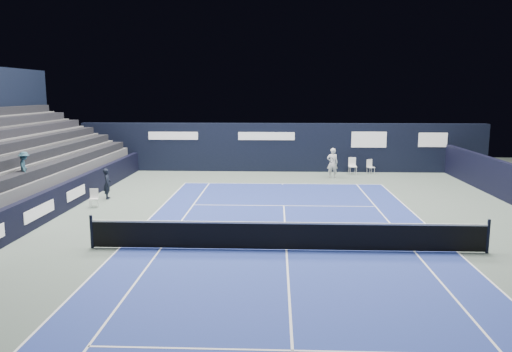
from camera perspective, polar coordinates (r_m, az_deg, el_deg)
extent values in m
plane|color=#505F57|center=(18.31, 3.38, -6.53)|extent=(48.00, 48.00, 0.00)
cube|color=navy|center=(16.40, 3.50, -8.45)|extent=(10.97, 23.77, 0.01)
cube|color=white|center=(31.67, 11.00, 1.06)|extent=(0.50, 0.48, 0.04)
cube|color=white|center=(31.84, 10.93, 1.63)|extent=(0.46, 0.07, 0.55)
cylinder|color=white|center=(31.94, 11.25, 0.69)|extent=(0.03, 0.03, 0.48)
cylinder|color=white|center=(31.85, 10.56, 0.68)|extent=(0.03, 0.03, 0.48)
cylinder|color=white|center=(31.58, 11.41, 0.58)|extent=(0.03, 0.03, 0.48)
cylinder|color=white|center=(31.49, 10.71, 0.58)|extent=(0.03, 0.03, 0.48)
cube|color=white|center=(31.84, 10.92, 1.79)|extent=(0.38, 0.12, 0.35)
cube|color=silver|center=(32.05, 12.99, 0.98)|extent=(0.52, 0.51, 0.04)
cube|color=silver|center=(32.16, 12.83, 1.46)|extent=(0.38, 0.19, 0.48)
cylinder|color=silver|center=(32.31, 13.07, 0.67)|extent=(0.02, 0.02, 0.42)
cylinder|color=silver|center=(32.12, 12.56, 0.63)|extent=(0.02, 0.02, 0.42)
cylinder|color=silver|center=(32.05, 13.40, 0.58)|extent=(0.02, 0.02, 0.42)
cylinder|color=silver|center=(31.85, 12.89, 0.55)|extent=(0.02, 0.02, 0.42)
cube|color=silver|center=(23.31, -18.06, -2.51)|extent=(0.42, 0.40, 0.03)
cube|color=silver|center=(23.43, -18.01, -1.89)|extent=(0.36, 0.09, 0.43)
cylinder|color=silver|center=(23.46, -17.59, -2.89)|extent=(0.02, 0.02, 0.38)
cylinder|color=silver|center=(23.52, -18.34, -2.90)|extent=(0.02, 0.02, 0.38)
cylinder|color=silver|center=(23.18, -17.72, -3.05)|extent=(0.02, 0.02, 0.38)
cylinder|color=silver|center=(23.24, -18.48, -3.05)|extent=(0.02, 0.02, 0.38)
imported|color=black|center=(24.92, -16.64, -0.85)|extent=(0.47, 0.61, 1.47)
cube|color=white|center=(27.94, 3.04, -0.88)|extent=(10.97, 0.06, 0.00)
cube|color=white|center=(17.40, 22.06, -8.07)|extent=(0.06, 23.77, 0.00)
cube|color=white|center=(17.18, -15.30, -7.91)|extent=(0.06, 23.77, 0.00)
cube|color=white|center=(16.99, 17.66, -8.23)|extent=(0.06, 23.77, 0.00)
cube|color=white|center=(16.82, -10.81, -8.12)|extent=(0.06, 23.77, 0.00)
cube|color=white|center=(22.57, 3.19, -3.40)|extent=(8.23, 0.06, 0.00)
cube|color=white|center=(10.50, 4.18, -19.28)|extent=(8.23, 0.06, 0.00)
cube|color=white|center=(16.40, 3.50, -8.43)|extent=(0.06, 12.80, 0.00)
cube|color=white|center=(27.79, 3.05, -0.94)|extent=(0.06, 0.30, 0.00)
cylinder|color=black|center=(17.58, 25.00, -6.25)|extent=(0.10, 0.10, 1.10)
cylinder|color=black|center=(17.33, -18.28, -6.05)|extent=(0.10, 0.10, 1.10)
cube|color=black|center=(16.26, 3.51, -6.92)|extent=(12.80, 0.03, 0.86)
cube|color=white|center=(16.14, 3.53, -5.39)|extent=(12.80, 0.05, 0.06)
cube|color=black|center=(32.29, 2.98, 3.30)|extent=(26.00, 0.60, 3.10)
cube|color=silver|center=(32.58, -9.45, 4.56)|extent=(3.20, 0.02, 0.50)
cube|color=silver|center=(31.90, 1.19, 4.58)|extent=(3.60, 0.02, 0.50)
cube|color=silver|center=(32.44, 12.78, 4.08)|extent=(2.20, 0.02, 1.00)
cube|color=silver|center=(33.39, 19.56, 3.91)|extent=(1.80, 0.02, 0.90)
cube|color=black|center=(23.88, -20.23, -1.82)|extent=(0.30, 22.00, 1.20)
cube|color=silver|center=(20.69, -23.49, -3.72)|extent=(0.02, 2.40, 0.45)
cube|color=silver|center=(23.81, -19.86, -1.83)|extent=(0.02, 2.00, 0.45)
cube|color=#444446|center=(24.97, -20.66, -0.84)|extent=(0.90, 16.00, 1.65)
cube|color=#525255|center=(25.30, -22.57, -0.31)|extent=(0.90, 16.00, 2.10)
cube|color=#444447|center=(25.66, -24.42, 0.20)|extent=(0.90, 16.00, 2.55)
cube|color=#535356|center=(26.04, -26.23, 0.70)|extent=(0.90, 16.00, 3.00)
cube|color=black|center=(24.82, -20.80, 1.49)|extent=(0.63, 15.20, 0.40)
cube|color=black|center=(25.13, -22.75, 2.49)|extent=(0.63, 15.20, 0.40)
cube|color=black|center=(25.48, -24.65, 3.47)|extent=(0.63, 15.20, 0.40)
cube|color=black|center=(25.87, -26.50, 4.42)|extent=(0.63, 15.20, 0.40)
imported|color=#244554|center=(21.28, -24.95, 1.00)|extent=(0.70, 0.86, 1.16)
imported|color=silver|center=(30.06, 8.72, 1.48)|extent=(0.67, 0.46, 1.80)
cylinder|color=black|center=(29.72, 8.51, 1.69)|extent=(0.03, 0.29, 0.13)
torus|color=black|center=(29.46, 8.56, 1.82)|extent=(0.30, 0.13, 0.29)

